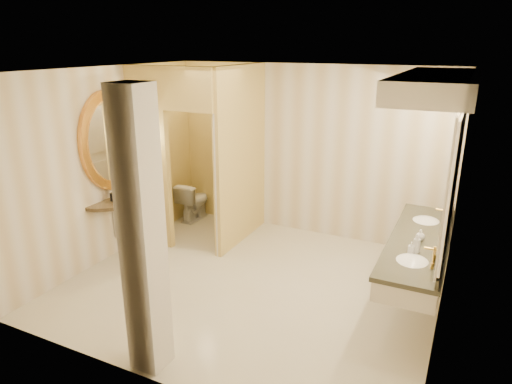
# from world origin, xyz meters

# --- Properties ---
(floor) EXTENTS (4.50, 4.50, 0.00)m
(floor) POSITION_xyz_m (0.00, 0.00, 0.00)
(floor) COLOR beige
(floor) RESTS_ON ground
(ceiling) EXTENTS (4.50, 4.50, 0.00)m
(ceiling) POSITION_xyz_m (0.00, 0.00, 2.70)
(ceiling) COLOR white
(ceiling) RESTS_ON wall_back
(wall_back) EXTENTS (4.50, 0.02, 2.70)m
(wall_back) POSITION_xyz_m (0.00, 2.00, 1.35)
(wall_back) COLOR beige
(wall_back) RESTS_ON floor
(wall_front) EXTENTS (4.50, 0.02, 2.70)m
(wall_front) POSITION_xyz_m (0.00, -2.00, 1.35)
(wall_front) COLOR beige
(wall_front) RESTS_ON floor
(wall_left) EXTENTS (0.02, 4.00, 2.70)m
(wall_left) POSITION_xyz_m (-2.25, 0.00, 1.35)
(wall_left) COLOR beige
(wall_left) RESTS_ON floor
(wall_right) EXTENTS (0.02, 4.00, 2.70)m
(wall_right) POSITION_xyz_m (2.25, 0.00, 1.35)
(wall_right) COLOR beige
(wall_right) RESTS_ON floor
(toilet_closet) EXTENTS (1.50, 1.55, 2.70)m
(toilet_closet) POSITION_xyz_m (-1.11, 0.97, 1.39)
(toilet_closet) COLOR #D8C971
(toilet_closet) RESTS_ON floor
(wall_sconce) EXTENTS (0.14, 0.14, 0.42)m
(wall_sconce) POSITION_xyz_m (-1.93, 0.43, 1.73)
(wall_sconce) COLOR #B68C3A
(wall_sconce) RESTS_ON toilet_closet
(vanity) EXTENTS (0.75, 2.47, 2.09)m
(vanity) POSITION_xyz_m (1.98, 0.38, 1.63)
(vanity) COLOR beige
(vanity) RESTS_ON floor
(console_shelf) EXTENTS (1.08, 1.08, 1.99)m
(console_shelf) POSITION_xyz_m (-2.21, 0.00, 1.35)
(console_shelf) COLOR black
(console_shelf) RESTS_ON floor
(pillar) EXTENTS (0.31, 0.31, 2.70)m
(pillar) POSITION_xyz_m (-0.20, -1.80, 1.35)
(pillar) COLOR beige
(pillar) RESTS_ON floor
(tissue_box) EXTENTS (0.15, 0.15, 0.12)m
(tissue_box) POSITION_xyz_m (-2.08, -0.11, 0.94)
(tissue_box) COLOR black
(tissue_box) RESTS_ON console_shelf
(toilet) EXTENTS (0.39, 0.67, 0.68)m
(toilet) POSITION_xyz_m (-1.95, 1.62, 0.34)
(toilet) COLOR white
(toilet) RESTS_ON floor
(soap_bottle_a) EXTENTS (0.06, 0.06, 0.13)m
(soap_bottle_a) POSITION_xyz_m (1.91, -0.07, 0.94)
(soap_bottle_a) COLOR beige
(soap_bottle_a) RESTS_ON vanity
(soap_bottle_b) EXTENTS (0.14, 0.14, 0.13)m
(soap_bottle_b) POSITION_xyz_m (1.96, 0.32, 0.94)
(soap_bottle_b) COLOR silver
(soap_bottle_b) RESTS_ON vanity
(soap_bottle_c) EXTENTS (0.10, 0.10, 0.22)m
(soap_bottle_c) POSITION_xyz_m (1.96, -0.03, 0.98)
(soap_bottle_c) COLOR #C6B28C
(soap_bottle_c) RESTS_ON vanity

